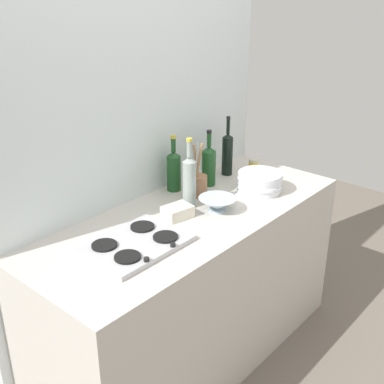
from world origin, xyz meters
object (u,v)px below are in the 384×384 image
at_px(stovetop_hob, 136,244).
at_px(condiment_jar_front, 253,166).
at_px(wine_bottle_mid_left, 174,170).
at_px(wine_bottle_leftmost, 227,153).
at_px(wine_bottle_mid_right, 209,165).
at_px(mixing_bowl, 217,204).
at_px(plate_stack, 260,182).
at_px(butter_dish, 177,212).
at_px(utensil_crock, 198,184).
at_px(wine_bottle_rightmost, 189,180).

bearing_deg(stovetop_hob, condiment_jar_front, 6.43).
bearing_deg(wine_bottle_mid_left, wine_bottle_leftmost, -11.53).
bearing_deg(wine_bottle_mid_right, mixing_bowl, -133.45).
distance_m(wine_bottle_mid_left, mixing_bowl, 0.37).
distance_m(stovetop_hob, wine_bottle_leftmost, 1.00).
relative_size(plate_stack, butter_dish, 1.81).
bearing_deg(mixing_bowl, utensil_crock, 67.19).
xyz_separation_m(stovetop_hob, utensil_crock, (0.61, 0.15, 0.06)).
bearing_deg(wine_bottle_leftmost, mixing_bowl, -148.12).
bearing_deg(condiment_jar_front, wine_bottle_mid_left, 160.69).
bearing_deg(stovetop_hob, plate_stack, -4.54).
height_order(stovetop_hob, condiment_jar_front, condiment_jar_front).
bearing_deg(butter_dish, stovetop_hob, -170.39).
xyz_separation_m(stovetop_hob, wine_bottle_mid_right, (0.76, 0.21, 0.11)).
height_order(stovetop_hob, wine_bottle_leftmost, wine_bottle_leftmost).
bearing_deg(mixing_bowl, wine_bottle_mid_right, 46.55).
bearing_deg(butter_dish, condiment_jar_front, 5.00).
bearing_deg(utensil_crock, mixing_bowl, -112.81).
height_order(plate_stack, utensil_crock, utensil_crock).
relative_size(plate_stack, condiment_jar_front, 2.97).
relative_size(wine_bottle_mid_right, wine_bottle_rightmost, 0.88).
xyz_separation_m(wine_bottle_mid_right, condiment_jar_front, (0.33, -0.08, -0.08)).
xyz_separation_m(stovetop_hob, mixing_bowl, (0.52, -0.05, 0.03)).
height_order(wine_bottle_leftmost, mixing_bowl, wine_bottle_leftmost).
distance_m(stovetop_hob, mixing_bowl, 0.53).
xyz_separation_m(wine_bottle_mid_right, wine_bottle_rightmost, (-0.29, -0.11, 0.02)).
height_order(wine_bottle_leftmost, butter_dish, wine_bottle_leftmost).
bearing_deg(condiment_jar_front, utensil_crock, 177.16).
distance_m(wine_bottle_mid_left, utensil_crock, 0.17).
bearing_deg(plate_stack, wine_bottle_rightmost, 157.06).
distance_m(wine_bottle_mid_left, wine_bottle_mid_right, 0.21).
height_order(wine_bottle_mid_left, wine_bottle_mid_right, wine_bottle_mid_right).
bearing_deg(wine_bottle_rightmost, plate_stack, -22.94).
bearing_deg(utensil_crock, butter_dish, -161.35).
height_order(wine_bottle_mid_left, mixing_bowl, wine_bottle_mid_left).
distance_m(wine_bottle_leftmost, mixing_bowl, 0.53).
bearing_deg(plate_stack, stovetop_hob, 175.46).
distance_m(wine_bottle_mid_left, butter_dish, 0.36).
bearing_deg(wine_bottle_mid_left, butter_dish, -134.26).
distance_m(stovetop_hob, butter_dish, 0.34).
distance_m(plate_stack, mixing_bowl, 0.35).
distance_m(wine_bottle_leftmost, wine_bottle_mid_right, 0.20).
bearing_deg(wine_bottle_leftmost, wine_bottle_mid_left, 168.47).
xyz_separation_m(wine_bottle_mid_left, wine_bottle_mid_right, (0.19, -0.10, 0.00)).
bearing_deg(mixing_bowl, wine_bottle_mid_left, 81.19).
distance_m(wine_bottle_mid_left, condiment_jar_front, 0.55).
bearing_deg(wine_bottle_mid_right, plate_stack, -68.24).
distance_m(wine_bottle_mid_left, wine_bottle_rightmost, 0.23).
distance_m(wine_bottle_mid_right, condiment_jar_front, 0.35).
relative_size(stovetop_hob, wine_bottle_mid_right, 1.41).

